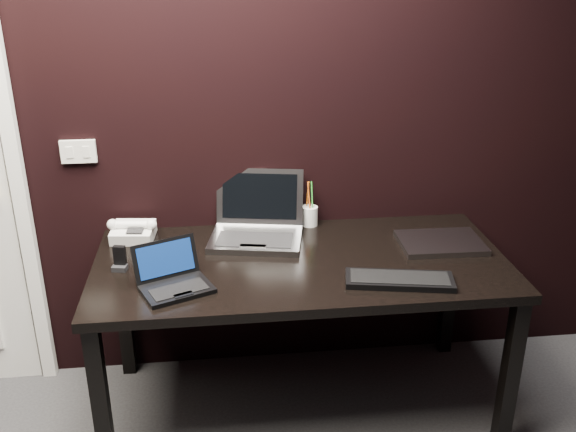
{
  "coord_description": "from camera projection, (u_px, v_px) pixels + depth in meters",
  "views": [
    {
      "loc": [
        -0.03,
        -0.95,
        1.93
      ],
      "look_at": [
        0.24,
        1.35,
        0.96
      ],
      "focal_mm": 40.0,
      "sensor_mm": 36.0,
      "label": 1
    }
  ],
  "objects": [
    {
      "name": "ext_keyboard",
      "position": [
        399.0,
        280.0,
        2.46
      ],
      "size": [
        0.43,
        0.22,
        0.03
      ],
      "color": "black",
      "rests_on": "desk"
    },
    {
      "name": "silver_laptop",
      "position": [
        257.0,
        227.0,
        2.83
      ],
      "size": [
        0.45,
        0.42,
        0.27
      ],
      "color": "gray",
      "rests_on": "desk"
    },
    {
      "name": "closed_laptop",
      "position": [
        441.0,
        243.0,
        2.77
      ],
      "size": [
        0.36,
        0.26,
        0.02
      ],
      "color": "gray",
      "rests_on": "desk"
    },
    {
      "name": "wall_back",
      "position": [
        221.0,
        106.0,
        2.77
      ],
      "size": [
        4.0,
        0.0,
        4.0
      ],
      "primitive_type": "plane",
      "rotation": [
        1.57,
        0.0,
        0.0
      ],
      "color": "black",
      "rests_on": "ground"
    },
    {
      "name": "pen_cup",
      "position": [
        310.0,
        215.0,
        2.96
      ],
      "size": [
        0.08,
        0.08,
        0.21
      ],
      "color": "white",
      "rests_on": "desk"
    },
    {
      "name": "netbook",
      "position": [
        174.0,
        280.0,
        2.42
      ],
      "size": [
        0.32,
        0.31,
        0.16
      ],
      "color": "black",
      "rests_on": "desk"
    },
    {
      "name": "desk_phone",
      "position": [
        133.0,
        231.0,
        2.82
      ],
      "size": [
        0.22,
        0.18,
        0.11
      ],
      "color": "silver",
      "rests_on": "desk"
    },
    {
      "name": "mobile_phone",
      "position": [
        120.0,
        261.0,
        2.56
      ],
      "size": [
        0.06,
        0.06,
        0.1
      ],
      "color": "black",
      "rests_on": "desk"
    },
    {
      "name": "wall_switch",
      "position": [
        78.0,
        152.0,
        2.76
      ],
      "size": [
        0.15,
        0.02,
        0.1
      ],
      "color": "silver",
      "rests_on": "wall_back"
    },
    {
      "name": "desk",
      "position": [
        301.0,
        276.0,
        2.68
      ],
      "size": [
        1.7,
        0.8,
        0.74
      ],
      "color": "black",
      "rests_on": "ground"
    }
  ]
}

